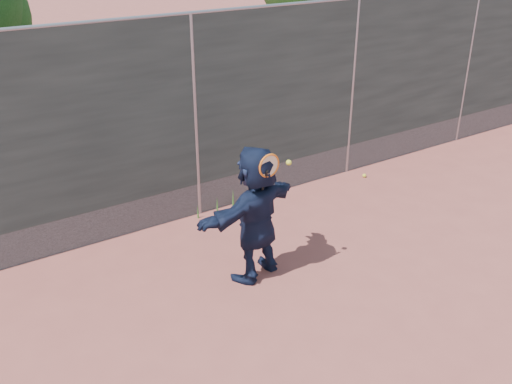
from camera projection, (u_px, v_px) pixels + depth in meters
ground at (350, 337)px, 6.22m from camera, size 80.00×80.00×0.00m
player at (256, 213)px, 6.97m from camera, size 1.70×0.93×1.75m
ball_ground at (364, 176)px, 10.07m from camera, size 0.07×0.07×0.07m
fence at (195, 115)px, 8.19m from camera, size 20.00×0.06×3.03m
swing_action at (271, 167)px, 6.57m from camera, size 0.50×0.13×0.51m
weed_clump at (220, 203)px, 8.87m from camera, size 0.68×0.07×0.30m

